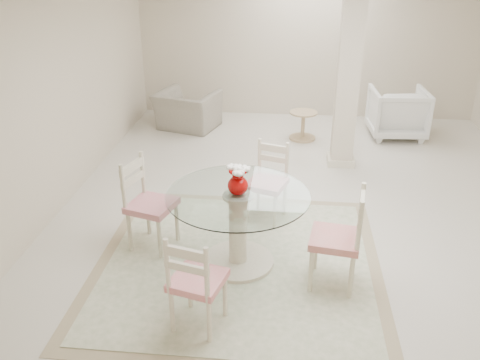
# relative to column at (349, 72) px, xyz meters

# --- Properties ---
(ground) EXTENTS (7.00, 7.00, 0.00)m
(ground) POSITION_rel_column_xyz_m (-0.50, -1.30, -1.35)
(ground) COLOR beige
(ground) RESTS_ON ground
(room_shell) EXTENTS (6.02, 7.02, 2.71)m
(room_shell) POSITION_rel_column_xyz_m (-0.50, -1.30, 0.51)
(room_shell) COLOR beige
(room_shell) RESTS_ON ground
(column) EXTENTS (0.30, 0.30, 2.70)m
(column) POSITION_rel_column_xyz_m (0.00, 0.00, 0.00)
(column) COLOR beige
(column) RESTS_ON ground
(area_rug) EXTENTS (2.87, 2.87, 0.02)m
(area_rug) POSITION_rel_column_xyz_m (-1.23, -2.68, -1.34)
(area_rug) COLOR tan
(area_rug) RESTS_ON ground
(dining_table) EXTENTS (1.38, 1.38, 0.79)m
(dining_table) POSITION_rel_column_xyz_m (-1.23, -2.68, -0.95)
(dining_table) COLOR beige
(dining_table) RESTS_ON ground
(red_vase) EXTENTS (0.23, 0.22, 0.30)m
(red_vase) POSITION_rel_column_xyz_m (-1.23, -2.68, -0.41)
(red_vase) COLOR #AD0605
(red_vase) RESTS_ON dining_table
(dining_chair_east) EXTENTS (0.51, 0.51, 1.11)m
(dining_chair_east) POSITION_rel_column_xyz_m (-0.24, -2.93, -0.76)
(dining_chair_east) COLOR #EDE3C3
(dining_chair_east) RESTS_ON ground
(dining_chair_north) EXTENTS (0.51, 0.51, 1.02)m
(dining_chair_north) POSITION_rel_column_xyz_m (-0.98, -1.70, -0.81)
(dining_chair_north) COLOR #F3E6C8
(dining_chair_north) RESTS_ON ground
(dining_chair_west) EXTENTS (0.55, 0.55, 1.10)m
(dining_chair_west) POSITION_rel_column_xyz_m (-2.22, -2.43, -0.77)
(dining_chair_west) COLOR beige
(dining_chair_west) RESTS_ON ground
(dining_chair_south) EXTENTS (0.50, 0.50, 1.03)m
(dining_chair_south) POSITION_rel_column_xyz_m (-1.48, -3.67, -0.81)
(dining_chair_south) COLOR #EFE0C4
(dining_chair_south) RESTS_ON ground
(recliner_taupe) EXTENTS (1.18, 1.10, 0.64)m
(recliner_taupe) POSITION_rel_column_xyz_m (-2.52, 1.27, -1.03)
(recliner_taupe) COLOR gray
(recliner_taupe) RESTS_ON ground
(armchair_white) EXTENTS (0.91, 0.94, 0.81)m
(armchair_white) POSITION_rel_column_xyz_m (0.99, 1.24, -0.95)
(armchair_white) COLOR white
(armchair_white) RESTS_ON ground
(side_table) EXTENTS (0.45, 0.45, 0.46)m
(side_table) POSITION_rel_column_xyz_m (-0.55, 0.94, -1.14)
(side_table) COLOR tan
(side_table) RESTS_ON ground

